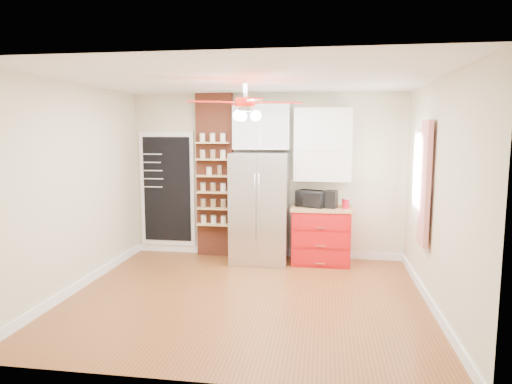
# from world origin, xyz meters

# --- Properties ---
(floor) EXTENTS (4.50, 4.50, 0.00)m
(floor) POSITION_xyz_m (0.00, 0.00, 0.00)
(floor) COLOR brown
(floor) RESTS_ON ground
(ceiling) EXTENTS (4.50, 4.50, 0.00)m
(ceiling) POSITION_xyz_m (0.00, 0.00, 2.70)
(ceiling) COLOR white
(ceiling) RESTS_ON wall_back
(wall_back) EXTENTS (4.50, 0.02, 2.70)m
(wall_back) POSITION_xyz_m (0.00, 2.00, 1.35)
(wall_back) COLOR beige
(wall_back) RESTS_ON floor
(wall_front) EXTENTS (4.50, 0.02, 2.70)m
(wall_front) POSITION_xyz_m (0.00, -2.00, 1.35)
(wall_front) COLOR beige
(wall_front) RESTS_ON floor
(wall_left) EXTENTS (0.02, 4.00, 2.70)m
(wall_left) POSITION_xyz_m (-2.25, 0.00, 1.35)
(wall_left) COLOR beige
(wall_left) RESTS_ON floor
(wall_right) EXTENTS (0.02, 4.00, 2.70)m
(wall_right) POSITION_xyz_m (2.25, 0.00, 1.35)
(wall_right) COLOR beige
(wall_right) RESTS_ON floor
(chalkboard) EXTENTS (0.95, 0.05, 1.95)m
(chalkboard) POSITION_xyz_m (-1.70, 1.96, 1.10)
(chalkboard) COLOR white
(chalkboard) RESTS_ON wall_back
(brick_pillar) EXTENTS (0.60, 0.16, 2.70)m
(brick_pillar) POSITION_xyz_m (-0.85, 1.92, 1.35)
(brick_pillar) COLOR brown
(brick_pillar) RESTS_ON floor
(fridge) EXTENTS (0.90, 0.70, 1.75)m
(fridge) POSITION_xyz_m (-0.05, 1.63, 0.88)
(fridge) COLOR silver
(fridge) RESTS_ON floor
(upper_glass_cabinet) EXTENTS (0.90, 0.35, 0.70)m
(upper_glass_cabinet) POSITION_xyz_m (-0.05, 1.82, 2.15)
(upper_glass_cabinet) COLOR white
(upper_glass_cabinet) RESTS_ON wall_back
(red_cabinet) EXTENTS (0.94, 0.64, 0.90)m
(red_cabinet) POSITION_xyz_m (0.92, 1.68, 0.45)
(red_cabinet) COLOR #B90D10
(red_cabinet) RESTS_ON floor
(upper_shelf_unit) EXTENTS (0.90, 0.30, 1.15)m
(upper_shelf_unit) POSITION_xyz_m (0.92, 1.85, 1.88)
(upper_shelf_unit) COLOR white
(upper_shelf_unit) RESTS_ON wall_back
(window) EXTENTS (0.04, 0.75, 1.05)m
(window) POSITION_xyz_m (2.23, 0.90, 1.55)
(window) COLOR white
(window) RESTS_ON wall_right
(curtain) EXTENTS (0.06, 0.40, 1.55)m
(curtain) POSITION_xyz_m (2.18, 0.35, 1.45)
(curtain) COLOR red
(curtain) RESTS_ON wall_right
(ceiling_fan) EXTENTS (1.40, 1.40, 0.44)m
(ceiling_fan) POSITION_xyz_m (0.00, 0.00, 2.42)
(ceiling_fan) COLOR silver
(ceiling_fan) RESTS_ON ceiling
(toaster_oven) EXTENTS (0.54, 0.45, 0.25)m
(toaster_oven) POSITION_xyz_m (0.76, 1.72, 1.03)
(toaster_oven) COLOR black
(toaster_oven) RESTS_ON red_cabinet
(coffee_maker) EXTENTS (0.22, 0.23, 0.27)m
(coffee_maker) POSITION_xyz_m (1.06, 1.63, 1.04)
(coffee_maker) COLOR black
(coffee_maker) RESTS_ON red_cabinet
(canister_left) EXTENTS (0.13, 0.13, 0.15)m
(canister_left) POSITION_xyz_m (1.29, 1.58, 0.98)
(canister_left) COLOR #B40A21
(canister_left) RESTS_ON red_cabinet
(canister_right) EXTENTS (0.13, 0.13, 0.13)m
(canister_right) POSITION_xyz_m (1.29, 1.72, 0.97)
(canister_right) COLOR #BA290A
(canister_right) RESTS_ON red_cabinet
(pantry_jar_oats) EXTENTS (0.12, 0.12, 0.12)m
(pantry_jar_oats) POSITION_xyz_m (-0.91, 1.76, 1.43)
(pantry_jar_oats) COLOR beige
(pantry_jar_oats) RESTS_ON brick_pillar
(pantry_jar_beans) EXTENTS (0.10, 0.10, 0.14)m
(pantry_jar_beans) POSITION_xyz_m (-0.74, 1.81, 1.44)
(pantry_jar_beans) COLOR brown
(pantry_jar_beans) RESTS_ON brick_pillar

